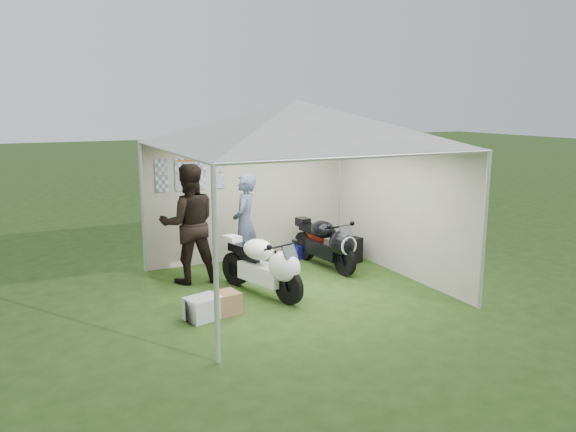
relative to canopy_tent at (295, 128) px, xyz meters
name	(u,v)px	position (x,y,z in m)	size (l,w,h in m)	color
ground	(296,288)	(0.00, -0.03, -2.58)	(80.00, 80.00, 0.00)	#264015
canopy_tent	(295,128)	(0.00, 0.00, 0.00)	(5.66, 5.66, 3.00)	silver
motorcycle_white	(265,264)	(-0.59, -0.15, -2.07)	(0.79, 1.78, 0.90)	black
motorcycle_black	(327,242)	(1.01, 0.72, -2.08)	(0.52, 1.79, 0.88)	black
paddock_stand	(302,251)	(0.92, 1.54, -2.45)	(0.34, 0.21, 0.26)	#2425C0
person_dark_jacket	(189,224)	(-1.44, 1.04, -1.58)	(0.97, 0.75, 1.99)	black
person_blue_jacket	(245,224)	(-0.40, 1.18, -1.70)	(0.64, 0.42, 1.75)	slate
equipment_box	(347,250)	(1.55, 0.89, -2.34)	(0.47, 0.38, 0.47)	black
crate_0	(203,308)	(-1.75, -0.66, -2.42)	(0.47, 0.36, 0.31)	#B7BBC1
crate_1	(226,303)	(-1.39, -0.60, -2.42)	(0.35, 0.35, 0.31)	olive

